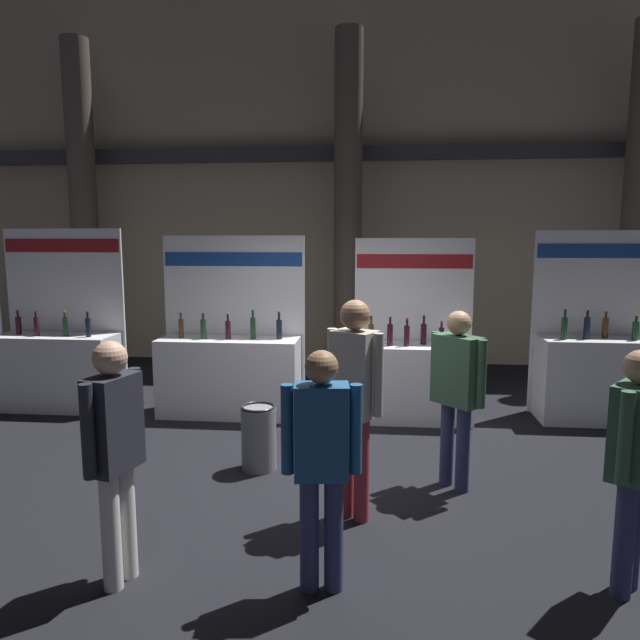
% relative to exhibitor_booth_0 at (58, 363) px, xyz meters
% --- Properties ---
extents(ground_plane, '(27.34, 27.34, 0.00)m').
position_rel_exhibitor_booth_0_xyz_m(ground_plane, '(3.76, -1.75, -0.61)').
color(ground_plane, black).
extents(hall_colonnade, '(13.67, 1.20, 6.80)m').
position_rel_exhibitor_booth_0_xyz_m(hall_colonnade, '(3.76, 3.33, 2.72)').
color(hall_colonnade, gray).
rests_on(hall_colonnade, ground_plane).
extents(exhibitor_booth_0, '(1.66, 0.66, 2.40)m').
position_rel_exhibitor_booth_0_xyz_m(exhibitor_booth_0, '(0.00, 0.00, 0.00)').
color(exhibitor_booth_0, white).
rests_on(exhibitor_booth_0, ground_plane).
extents(exhibitor_booth_1, '(1.88, 0.66, 2.31)m').
position_rel_exhibitor_booth_0_xyz_m(exhibitor_booth_1, '(2.38, -0.07, -0.01)').
color(exhibitor_booth_1, white).
rests_on(exhibitor_booth_1, ground_plane).
extents(exhibitor_booth_2, '(1.50, 0.66, 2.28)m').
position_rel_exhibitor_booth_0_xyz_m(exhibitor_booth_2, '(4.72, -0.04, -0.03)').
color(exhibitor_booth_2, white).
rests_on(exhibitor_booth_2, ground_plane).
extents(exhibitor_booth_3, '(1.65, 0.66, 2.37)m').
position_rel_exhibitor_booth_0_xyz_m(exhibitor_booth_3, '(7.08, 0.13, 0.02)').
color(exhibitor_booth_3, white).
rests_on(exhibitor_booth_3, ground_plane).
extents(trash_bin, '(0.35, 0.35, 0.65)m').
position_rel_exhibitor_booth_0_xyz_m(trash_bin, '(3.11, -1.81, -0.28)').
color(trash_bin, slate).
rests_on(trash_bin, ground_plane).
extents(visitor_2, '(0.46, 0.48, 1.64)m').
position_rel_exhibitor_booth_0_xyz_m(visitor_2, '(4.98, -2.06, 0.37)').
color(visitor_2, navy).
rests_on(visitor_2, ground_plane).
extents(visitor_4, '(0.41, 0.42, 1.59)m').
position_rel_exhibitor_booth_0_xyz_m(visitor_4, '(5.87, -3.55, 0.33)').
color(visitor_4, navy).
rests_on(visitor_4, ground_plane).
extents(visitor_5, '(0.45, 0.37, 1.80)m').
position_rel_exhibitor_booth_0_xyz_m(visitor_5, '(4.08, -2.74, 0.47)').
color(visitor_5, maroon).
rests_on(visitor_5, ground_plane).
extents(visitor_7, '(0.51, 0.24, 1.59)m').
position_rel_exhibitor_booth_0_xyz_m(visitor_7, '(3.91, -3.72, 0.31)').
color(visitor_7, navy).
rests_on(visitor_7, ground_plane).
extents(visitor_8, '(0.29, 0.52, 1.63)m').
position_rel_exhibitor_booth_0_xyz_m(visitor_8, '(2.58, -3.77, 0.35)').
color(visitor_8, silver).
rests_on(visitor_8, ground_plane).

